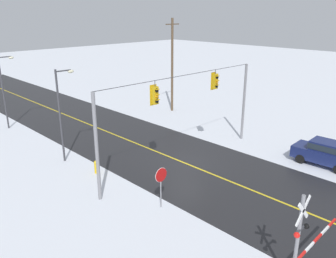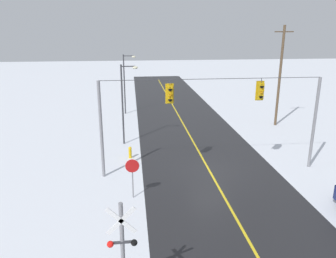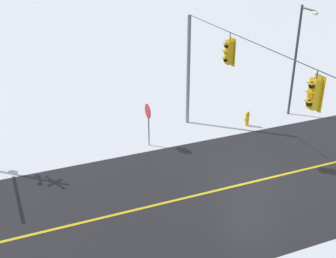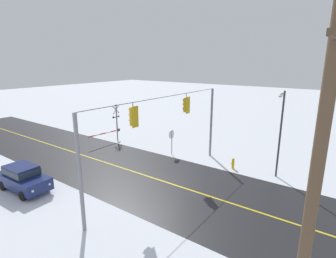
% 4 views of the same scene
% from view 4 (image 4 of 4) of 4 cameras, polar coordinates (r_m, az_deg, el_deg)
% --- Properties ---
extents(ground_plane, '(160.00, 160.00, 0.00)m').
position_cam_4_polar(ground_plane, '(19.68, -0.64, -11.30)').
color(ground_plane, silver).
extents(road_asphalt, '(9.00, 80.00, 0.01)m').
position_cam_4_polar(road_asphalt, '(17.19, 16.27, -15.96)').
color(road_asphalt, black).
rests_on(road_asphalt, ground).
extents(lane_centre_line, '(0.14, 72.00, 0.01)m').
position_cam_4_polar(lane_centre_line, '(17.19, 16.27, -15.94)').
color(lane_centre_line, gold).
rests_on(lane_centre_line, ground).
extents(signal_span, '(14.20, 0.47, 6.22)m').
position_cam_4_polar(signal_span, '(18.24, -0.84, 0.18)').
color(signal_span, gray).
rests_on(signal_span, ground).
extents(stop_sign, '(0.80, 0.09, 2.35)m').
position_cam_4_polar(stop_sign, '(24.67, 0.78, -1.68)').
color(stop_sign, gray).
rests_on(stop_sign, ground).
extents(railroad_crossing, '(4.40, 0.31, 4.00)m').
position_cam_4_polar(railroad_crossing, '(29.58, -11.45, 1.25)').
color(railroad_crossing, gray).
rests_on(railroad_crossing, ground).
extents(parked_car_navy, '(1.96, 4.26, 1.74)m').
position_cam_4_polar(parked_car_navy, '(20.61, -28.71, -9.04)').
color(parked_car_navy, navy).
rests_on(parked_car_navy, ground).
extents(streetlamp_near, '(1.39, 0.28, 6.50)m').
position_cam_4_polar(streetlamp_near, '(20.79, 22.98, 0.40)').
color(streetlamp_near, '#38383D').
rests_on(streetlamp_near, ground).
extents(fire_hydrant, '(0.24, 0.31, 0.88)m').
position_cam_4_polar(fire_hydrant, '(22.44, 13.80, -7.12)').
color(fire_hydrant, gold).
rests_on(fire_hydrant, ground).
extents(utility_pole, '(1.80, 0.24, 9.48)m').
position_cam_4_polar(utility_pole, '(6.34, 27.31, -22.37)').
color(utility_pole, brown).
rests_on(utility_pole, ground).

